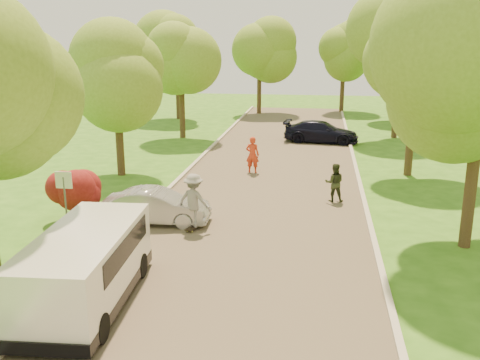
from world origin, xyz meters
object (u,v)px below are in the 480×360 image
Objects in this scene: minivan at (86,267)px; person_olive at (334,183)px; dark_sedan at (321,132)px; person_striped at (252,155)px; longboard at (194,226)px; skateboarder at (194,200)px; silver_sedan at (157,206)px; street_sign at (64,190)px.

minivan reaches higher than person_olive.
dark_sedan is (5.50, 21.87, -0.31)m from minivan.
person_olive is (3.78, -4.13, -0.11)m from person_striped.
longboard is 0.53× the size of skateboarder.
skateboarder is at bearing -109.57° from silver_sedan.
silver_sedan is at bearing 79.48° from person_striped.
street_sign is 19.41m from dark_sedan.
longboard is at bearing 17.39° from street_sign.
skateboarder is 1.18× the size of person_olive.
dark_sedan is 2.96× the size of person_olive.
street_sign reaches higher than silver_sedan.
skateboarder is at bearing 119.36° from longboard.
person_striped is at bearing 76.70° from minivan.
longboard is 0.55× the size of person_striped.
street_sign is 5.02m from minivan.
person_striped reaches higher than longboard.
person_olive is at bearing 30.83° from street_sign.
skateboarder is (-4.16, -16.38, 0.37)m from dark_sedan.
street_sign is 0.48× the size of dark_sedan.
person_olive is (8.66, 5.17, -0.79)m from street_sign.
person_olive is (6.16, 3.50, 0.16)m from silver_sedan.
person_striped is at bearing -81.34° from skateboarder.
minivan reaches higher than silver_sedan.
longboard is 6.18m from person_olive.
person_striped is at bearing 165.74° from dark_sedan.
street_sign reaches higher than skateboarder.
silver_sedan is (2.50, 1.67, -0.96)m from street_sign.
person_olive is at bearing -170.51° from dark_sedan.
street_sign is 1.19× the size of skateboarder.
longboard is (-4.16, -16.38, -0.56)m from dark_sedan.
silver_sedan reaches higher than longboard.
street_sign is 3.16m from silver_sedan.
dark_sedan is 8.91m from person_striped.
silver_sedan is 2.40× the size of person_olive.
longboard is 8.16m from person_striped.
dark_sedan is at bearing -104.31° from person_striped.
longboard is at bearing -60.64° from skateboarder.
silver_sedan is 2.02× the size of skateboarder.
silver_sedan is 0.81× the size of dark_sedan.
minivan reaches higher than person_striped.
minivan is 5.65m from skateboarder.
minivan is 2.87× the size of person_striped.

